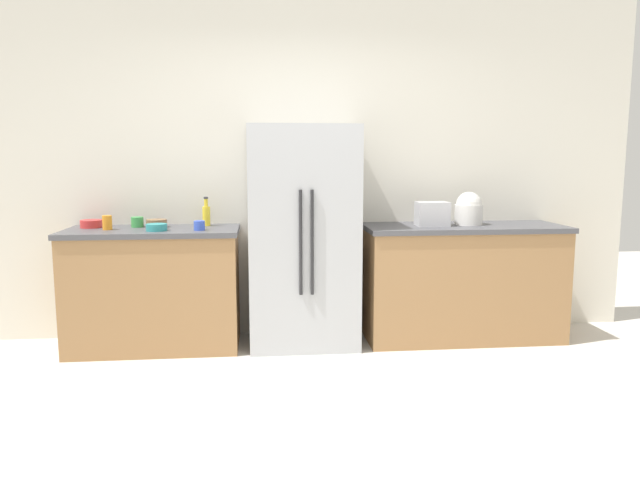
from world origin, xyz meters
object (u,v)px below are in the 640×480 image
rice_cooker (469,209)px  cup_a (137,222)px  bowl_b (157,227)px  bowl_a (91,224)px  cup_b (199,226)px  bowl_c (157,223)px  cup_c (107,223)px  refrigerator (303,237)px  bottle_a (206,215)px  toaster (432,214)px

rice_cooker → cup_a: rice_cooker is taller
bowl_b → bowl_a: bearing=154.6°
cup_b → bowl_c: (-0.35, 0.23, -0.01)m
bowl_b → rice_cooker: bearing=3.8°
cup_c → bowl_c: size_ratio=0.69×
cup_a → bowl_b: 0.31m
refrigerator → cup_b: 0.80m
refrigerator → bowl_b: (-1.10, -0.11, 0.10)m
refrigerator → cup_a: 1.30m
bottle_a → cup_c: bearing=-165.1°
toaster → cup_b: bearing=-176.6°
cup_a → cup_b: bearing=-26.4°
cup_c → bowl_c: (0.34, 0.13, -0.02)m
bowl_a → bowl_c: (0.50, -0.02, 0.00)m
refrigerator → bowl_b: bearing=-174.4°
toaster → rice_cooker: bearing=9.9°
rice_cooker → bowl_b: 2.45m
refrigerator → rice_cooker: refrigerator is taller
bottle_a → cup_c: size_ratio=2.14×
rice_cooker → bowl_a: rice_cooker is taller
cup_b → refrigerator: bearing=7.9°
refrigerator → rice_cooker: bearing=2.3°
toaster → cup_b: (-1.81, -0.11, -0.06)m
toaster → cup_b: size_ratio=3.04×
cup_c → bowl_a: size_ratio=0.64×
rice_cooker → bowl_b: (-2.45, -0.16, -0.10)m
cup_a → bowl_a: (-0.35, 0.01, -0.01)m
refrigerator → bowl_c: 1.15m
cup_b → bowl_b: bearing=179.8°
bowl_b → bowl_c: bowl_c is taller
bottle_a → bowl_a: (-0.88, -0.04, -0.06)m
refrigerator → cup_a: (-1.29, 0.14, 0.12)m
rice_cooker → bowl_b: bearing=-176.2°
bottle_a → bowl_a: size_ratio=1.38×
cup_b → cup_c: 0.70m
bowl_a → bowl_b: bearing=-25.4°
bottle_a → cup_b: bearing=-95.1°
toaster → bowl_a: toaster is taller
bowl_a → bowl_c: 0.50m
bottle_a → cup_a: bearing=-175.4°
bottle_a → bowl_c: bearing=-171.3°
cup_a → cup_b: cup_a is taller
cup_c → rice_cooker: bearing=1.2°
rice_cooker → bowl_c: bearing=178.4°
cup_c → bowl_b: (0.38, -0.10, -0.03)m
cup_c → bowl_a: cup_c is taller
cup_a → rice_cooker: bearing=-1.9°
rice_cooker → refrigerator: bearing=-177.7°
rice_cooker → bottle_a: (-2.11, 0.13, -0.03)m
rice_cooker → cup_a: 2.64m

